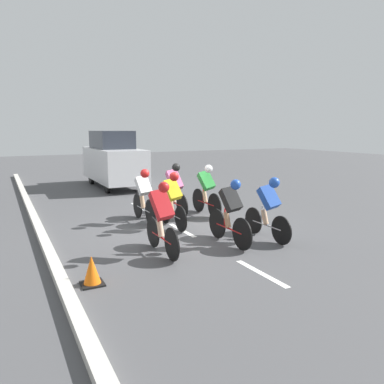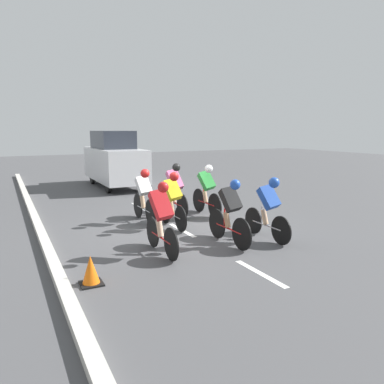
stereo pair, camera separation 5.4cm
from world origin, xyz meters
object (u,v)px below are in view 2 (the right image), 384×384
cyclist_yellow (173,198)px  cyclist_pink (175,188)px  cyclist_blue (268,206)px  traffic_cone (91,271)px  cyclist_white (144,194)px  support_car (114,160)px  cyclist_black (230,210)px  cyclist_red (161,216)px  cyclist_green (207,189)px

cyclist_yellow → cyclist_pink: 1.42m
cyclist_blue → traffic_cone: bearing=9.2°
cyclist_white → support_car: bearing=-98.9°
cyclist_black → cyclist_red: size_ratio=1.03×
traffic_cone → cyclist_blue: bearing=-170.8°
cyclist_black → support_car: 9.34m
cyclist_white → cyclist_blue: 3.45m
cyclist_black → cyclist_white: bearing=-70.8°
cyclist_red → cyclist_yellow: (-1.04, -1.76, -0.01)m
cyclist_yellow → cyclist_pink: cyclist_pink is taller
cyclist_red → cyclist_blue: cyclist_red is taller
cyclist_red → cyclist_yellow: bearing=-120.5°
cyclist_black → cyclist_white: (0.96, -2.77, 0.01)m
cyclist_white → cyclist_blue: (-1.93, 2.86, 0.01)m
cyclist_red → cyclist_yellow: 2.04m
cyclist_pink → cyclist_green: bearing=152.1°
cyclist_green → cyclist_red: bearing=46.2°
cyclist_green → cyclist_yellow: (1.45, 0.83, -0.01)m
cyclist_black → support_car: size_ratio=0.37×
cyclist_blue → support_car: (0.91, -9.42, 0.40)m
cyclist_green → support_car: (0.86, -6.67, 0.40)m
cyclist_blue → traffic_cone: cyclist_blue is taller
cyclist_pink → support_car: support_car is taller
traffic_cone → support_car: bearing=-107.7°
cyclist_yellow → cyclist_red: bearing=59.5°
support_car → traffic_cone: 10.64m
cyclist_green → support_car: bearing=-82.6°
cyclist_white → cyclist_pink: (-1.07, -0.33, 0.03)m
cyclist_yellow → cyclist_green: bearing=-150.2°
cyclist_white → cyclist_red: (0.61, 2.70, 0.02)m
cyclist_pink → traffic_cone: size_ratio=3.54×
cyclist_white → support_car: size_ratio=0.37×
cyclist_pink → support_car: size_ratio=0.38×
cyclist_blue → cyclist_red: bearing=-3.6°
cyclist_black → traffic_cone: size_ratio=3.45×
cyclist_red → cyclist_blue: 2.55m
cyclist_pink → traffic_cone: cyclist_pink is taller
cyclist_black → traffic_cone: (3.16, 0.76, -0.54)m
cyclist_black → support_car: (-0.06, -9.33, 0.42)m
cyclist_blue → support_car: 9.47m
cyclist_red → cyclist_yellow: cyclist_red is taller
cyclist_black → traffic_cone: cyclist_black is taller
cyclist_black → cyclist_pink: 3.10m
cyclist_yellow → cyclist_blue: size_ratio=0.98×
cyclist_white → support_car: 6.65m
cyclist_white → traffic_cone: bearing=58.1°
cyclist_red → cyclist_pink: bearing=-119.0°
cyclist_yellow → support_car: (-0.59, -7.50, 0.41)m
cyclist_green → cyclist_pink: (0.81, -0.43, 0.02)m
cyclist_pink → support_car: bearing=-89.6°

